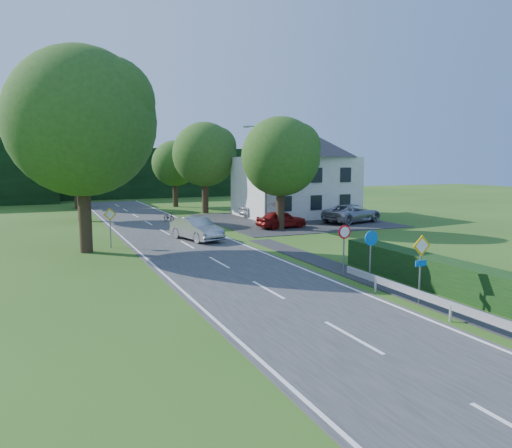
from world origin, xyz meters
name	(u,v)px	position (x,y,z in m)	size (l,w,h in m)	color
road	(207,256)	(0.00, 20.00, 0.02)	(7.00, 80.00, 0.04)	#323335
parking_pad	(290,220)	(12.00, 33.00, 0.02)	(14.00, 16.00, 0.04)	#262729
line_edge_left	(148,260)	(-3.25, 20.00, 0.04)	(0.12, 80.00, 0.01)	white
line_edge_right	(260,251)	(3.25, 20.00, 0.04)	(0.12, 80.00, 0.01)	white
line_centre	(207,256)	(0.00, 20.00, 0.04)	(0.12, 80.00, 0.01)	white
tree_main	(82,151)	(-6.00, 24.00, 5.82)	(9.40, 9.40, 11.64)	#254A16
tree_left_far	(80,172)	(-5.00, 40.00, 4.29)	(7.00, 7.00, 8.58)	#254A16
tree_right_far	(205,168)	(7.00, 42.00, 4.54)	(7.40, 7.40, 9.09)	#254A16
tree_left_back	(76,172)	(-4.50, 52.00, 4.04)	(6.60, 6.60, 8.07)	#254A16
tree_right_back	(175,174)	(6.00, 50.00, 3.78)	(6.20, 6.20, 7.56)	#254A16
tree_right_mid	(281,174)	(8.50, 28.00, 4.29)	(7.00, 7.00, 8.58)	#254A16
treeline_right	(161,173)	(8.00, 66.00, 3.50)	(30.00, 5.00, 7.00)	black
house_white	(295,170)	(14.00, 36.00, 4.41)	(10.60, 8.40, 8.60)	silver
streetlight	(264,171)	(8.06, 30.00, 4.46)	(2.03, 0.18, 8.00)	gray
sign_priority_right	(421,257)	(4.30, 7.98, 1.80)	(0.78, 0.09, 2.59)	gray
sign_roundabout	(371,247)	(4.30, 10.98, 1.67)	(0.64, 0.08, 2.37)	gray
sign_speed_limit	(344,238)	(4.30, 12.97, 1.77)	(0.64, 0.11, 2.37)	gray
sign_priority_left	(110,220)	(-4.50, 24.98, 1.72)	(0.78, 0.09, 2.44)	gray
moving_car	(196,229)	(1.08, 25.54, 0.80)	(1.61, 4.62, 1.52)	#9C9DA1
motorcycle	(169,217)	(1.80, 35.97, 0.47)	(0.58, 1.65, 0.87)	black
parked_car_red	(281,219)	(8.89, 28.57, 0.72)	(1.61, 4.00, 1.36)	maroon
parked_car_silver_a	(261,210)	(10.62, 36.35, 0.70)	(1.41, 4.03, 1.33)	#A1A2A6
parked_car_silver_b	(352,213)	(16.01, 29.33, 0.82)	(2.58, 5.60, 1.56)	#A2A0A7
parasol	(278,213)	(9.94, 31.42, 0.94)	(1.96, 1.99, 1.79)	#A5290D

